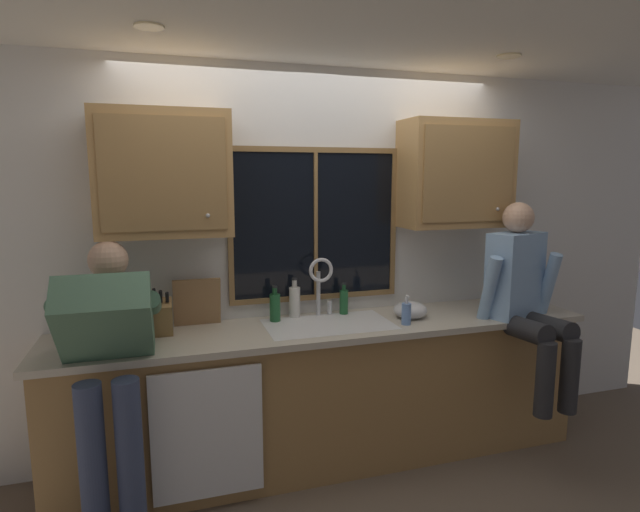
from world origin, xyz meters
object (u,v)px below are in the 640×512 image
person_sitting_on_counter (524,292)px  bottle_amber_small (295,301)px  bottle_tall_clear (344,301)px  cutting_board (197,302)px  mixing_bowl (410,310)px  knife_block (162,318)px  person_standing (109,357)px  soap_dispenser (406,313)px  bottle_green_glass (275,307)px

person_sitting_on_counter → bottle_amber_small: 1.50m
bottle_amber_small → bottle_tall_clear: bearing=-4.5°
cutting_board → mixing_bowl: size_ratio=1.39×
cutting_board → person_sitting_on_counter: bearing=-13.5°
knife_block → cutting_board: size_ratio=1.04×
person_standing → cutting_board: bearing=46.8°
cutting_board → mixing_bowl: cutting_board is taller
bottle_tall_clear → bottle_amber_small: bottle_amber_small is taller
soap_dispenser → bottle_amber_small: 0.73m
person_standing → knife_block: bearing=53.4°
knife_block → bottle_green_glass: knife_block is taller
cutting_board → bottle_tall_clear: bearing=-1.0°
mixing_bowl → person_standing: bearing=-171.4°
cutting_board → bottle_tall_clear: 0.97m
bottle_green_glass → bottle_amber_small: bearing=22.2°
person_standing → person_sitting_on_counter: size_ratio=1.19×
mixing_bowl → soap_dispenser: (-0.10, -0.14, 0.02)m
bottle_tall_clear → bottle_amber_small: size_ratio=0.82×
knife_block → bottle_tall_clear: 1.19m
person_standing → mixing_bowl: size_ratio=6.78×
soap_dispenser → bottle_tall_clear: bearing=130.3°
person_sitting_on_counter → mixing_bowl: size_ratio=5.68×
person_sitting_on_counter → bottle_tall_clear: person_sitting_on_counter is taller
knife_block → cutting_board: bearing=35.7°
person_standing → bottle_tall_clear: 1.52m
person_sitting_on_counter → bottle_amber_small: bearing=160.6°
bottle_tall_clear → person_standing: bearing=-161.3°
person_sitting_on_counter → soap_dispenser: size_ratio=6.64×
bottle_green_glass → soap_dispenser: bearing=-21.9°
soap_dispenser → bottle_amber_small: size_ratio=0.72×
person_standing → knife_block: size_ratio=4.68×
person_sitting_on_counter → knife_block: (-2.25, 0.34, -0.08)m
person_standing → bottle_amber_small: person_standing is taller
knife_block → soap_dispenser: size_ratio=1.69×
bottle_amber_small → bottle_green_glass: bearing=-157.8°
mixing_bowl → knife_block: bearing=177.3°
person_standing → soap_dispenser: person_standing is taller
person_standing → person_sitting_on_counter: bearing=0.4°
mixing_bowl → soap_dispenser: bearing=-126.2°
soap_dispenser → person_sitting_on_counter: bearing=-9.1°
mixing_bowl → person_sitting_on_counter: bearing=-20.9°
cutting_board → soap_dispenser: 1.32m
person_sitting_on_counter → cutting_board: size_ratio=4.09×
bottle_green_glass → mixing_bowl: bearing=-11.4°
person_standing → bottle_green_glass: size_ratio=6.41×
person_sitting_on_counter → bottle_green_glass: size_ratio=5.37×
bottle_green_glass → bottle_amber_small: 0.16m
person_sitting_on_counter → bottle_amber_small: size_ratio=4.77×
mixing_bowl → bottle_amber_small: 0.77m
person_sitting_on_counter → bottle_amber_small: person_sitting_on_counter is taller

